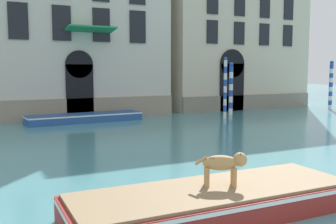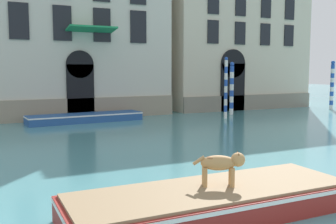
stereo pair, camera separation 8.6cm
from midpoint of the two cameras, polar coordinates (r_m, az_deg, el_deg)
The scene contains 7 objects.
palazzo_right at distance 33.28m, azimuth 9.02°, elevation 11.47°, with size 11.82×6.13×12.41m.
boat_foreground at distance 8.57m, azimuth 6.74°, elevation -12.59°, with size 6.34×2.24×0.59m.
dog_on_deck at distance 8.52m, azimuth 8.14°, elevation -7.40°, with size 1.03×0.66×0.75m.
boat_moored_near_palazzo at distance 23.64m, azimuth -11.78°, elevation -0.78°, with size 6.83×2.01×0.49m.
mooring_pole_0 at distance 27.21m, azimuth 9.32°, elevation 3.45°, with size 0.29×0.29×3.59m.
mooring_pole_1 at distance 32.83m, azimuth 22.78°, elevation 3.65°, with size 0.29×0.29×3.76m.
mooring_pole_2 at distance 25.08m, azimuth 8.49°, elevation 3.54°, with size 0.21×0.21×3.86m.
Camera 2 is at (-5.23, -2.15, 3.06)m, focal length 42.00 mm.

